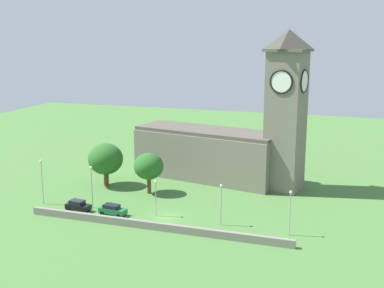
{
  "coord_description": "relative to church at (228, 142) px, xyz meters",
  "views": [
    {
      "loc": [
        27.68,
        -69.08,
        28.21
      ],
      "look_at": [
        1.23,
        8.97,
        10.25
      ],
      "focal_mm": 46.15,
      "sensor_mm": 36.0,
      "label": 1
    }
  ],
  "objects": [
    {
      "name": "streetlamp_central",
      "position": [
        -5.79,
        -23.17,
        -3.75
      ],
      "size": [
        0.44,
        0.44,
        5.98
      ],
      "color": "#9EA0A5",
      "rests_on": "ground"
    },
    {
      "name": "streetlamp_east_end",
      "position": [
        15.57,
        -24.24,
        -3.3
      ],
      "size": [
        0.44,
        0.44,
        6.76
      ],
      "color": "#9EA0A5",
      "rests_on": "ground"
    },
    {
      "name": "streetlamp_west_mid",
      "position": [
        -17.43,
        -23.0,
        -3.03
      ],
      "size": [
        0.44,
        0.44,
        7.23
      ],
      "color": "#9EA0A5",
      "rests_on": "ground"
    },
    {
      "name": "ground_plane",
      "position": [
        -3.91,
        -8.28,
        -7.84
      ],
      "size": [
        200.0,
        200.0,
        0.0
      ],
      "primitive_type": "plane",
      "color": "#477538"
    },
    {
      "name": "streetlamp_east_mid",
      "position": [
        5.11,
        -23.59,
        -3.45
      ],
      "size": [
        0.44,
        0.44,
        6.51
      ],
      "color": "#9EA0A5",
      "rests_on": "ground"
    },
    {
      "name": "tree_riverside_west",
      "position": [
        -21.27,
        -11.04,
        -2.52
      ],
      "size": [
        6.67,
        6.67,
        8.36
      ],
      "color": "brown",
      "rests_on": "ground"
    },
    {
      "name": "car_green",
      "position": [
        -12.65,
        -24.98,
        -6.96
      ],
      "size": [
        4.68,
        2.37,
        1.75
      ],
      "color": "#1E6B38",
      "rests_on": "ground"
    },
    {
      "name": "quay_barrier",
      "position": [
        -3.91,
        -28.58,
        -7.25
      ],
      "size": [
        41.92,
        0.7,
        1.18
      ],
      "primitive_type": "cube",
      "color": "gray",
      "rests_on": "ground"
    },
    {
      "name": "streetlamp_west_end",
      "position": [
        -26.44,
        -24.0,
        -2.68
      ],
      "size": [
        0.44,
        0.44,
        7.86
      ],
      "color": "#9EA0A5",
      "rests_on": "ground"
    },
    {
      "name": "car_black",
      "position": [
        -18.91,
        -25.17,
        -6.91
      ],
      "size": [
        4.37,
        2.49,
        1.84
      ],
      "color": "black",
      "rests_on": "ground"
    },
    {
      "name": "tree_churchyard",
      "position": [
        -11.59,
        -12.66,
        -2.74
      ],
      "size": [
        5.41,
        5.41,
        7.58
      ],
      "color": "brown",
      "rests_on": "ground"
    },
    {
      "name": "church",
      "position": [
        0.0,
        0.0,
        0.0
      ],
      "size": [
        35.49,
        15.69,
        29.53
      ],
      "color": "slate",
      "rests_on": "ground"
    }
  ]
}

